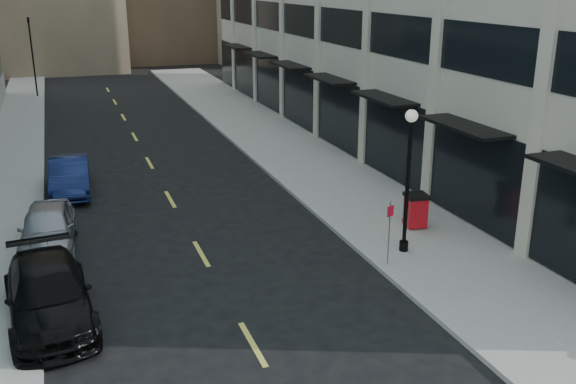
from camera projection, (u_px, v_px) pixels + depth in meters
sidewalk_right at (333, 180)px, 29.41m from camera, size 5.00×80.00×0.15m
sidewalk_left at (3, 216)px, 24.90m from camera, size 3.00×80.00×0.15m
road_centerline at (184, 223)px, 24.34m from camera, size 0.15×68.20×0.01m
traffic_signal at (28, 22)px, 48.44m from camera, size 0.66×0.66×6.98m
car_black_pickup at (49, 295)px, 17.18m from camera, size 2.57×5.45×1.54m
car_silver_sedan at (48, 228)px, 21.84m from camera, size 2.08×4.56×1.52m
car_blue_sedan at (70, 176)px, 27.63m from camera, size 1.81×4.69×1.52m
trash_bin at (416, 209)px, 23.40m from camera, size 0.88×0.93×1.27m
lamppost at (408, 168)px, 20.65m from camera, size 0.41×0.41×4.91m
sign_post at (390, 224)px, 20.03m from camera, size 0.25×0.10×2.14m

